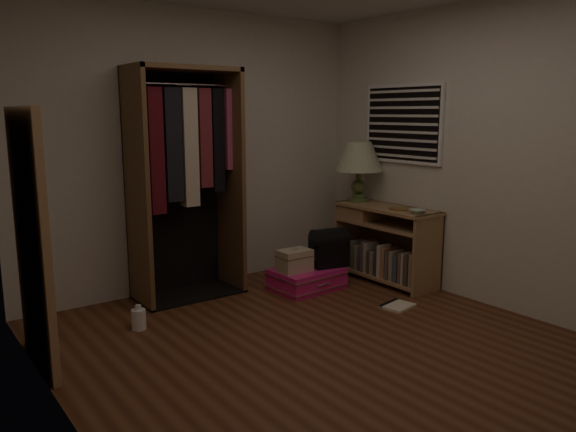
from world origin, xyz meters
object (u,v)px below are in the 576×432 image
(open_wardrobe, at_px, (185,164))
(table_lamp, at_px, (359,158))
(black_bag, at_px, (329,247))
(white_jug, at_px, (139,319))
(pink_suitcase, at_px, (307,279))
(console_bookshelf, at_px, (382,242))
(floor_mirror, at_px, (32,241))
(train_case, at_px, (295,260))

(open_wardrobe, xyz_separation_m, table_lamp, (1.77, -0.36, -0.00))
(open_wardrobe, relative_size, black_bag, 5.38)
(black_bag, distance_m, white_jug, 1.93)
(open_wardrobe, xyz_separation_m, pink_suitcase, (0.97, -0.53, -1.10))
(console_bookshelf, xyz_separation_m, floor_mirror, (-3.24, -0.04, 0.46))
(floor_mirror, relative_size, train_case, 5.55)
(console_bookshelf, height_order, table_lamp, table_lamp)
(console_bookshelf, relative_size, open_wardrobe, 0.55)
(train_case, xyz_separation_m, white_jug, (-1.52, -0.01, -0.22))
(floor_mirror, xyz_separation_m, table_lamp, (3.24, 0.41, 0.35))
(black_bag, height_order, white_jug, black_bag)
(floor_mirror, bearing_deg, open_wardrobe, 27.67)
(open_wardrobe, bearing_deg, white_jug, -142.10)
(pink_suitcase, height_order, train_case, train_case)
(white_jug, bearing_deg, console_bookshelf, -4.15)
(open_wardrobe, relative_size, pink_suitcase, 3.01)
(console_bookshelf, relative_size, pink_suitcase, 1.64)
(black_bag, bearing_deg, white_jug, -168.01)
(pink_suitcase, distance_m, table_lamp, 1.37)
(table_lamp, bearing_deg, console_bookshelf, -90.80)
(table_lamp, xyz_separation_m, white_jug, (-2.48, -0.19, -1.12))
(console_bookshelf, distance_m, table_lamp, 0.89)
(pink_suitcase, bearing_deg, open_wardrobe, 148.84)
(console_bookshelf, distance_m, open_wardrobe, 2.08)
(floor_mirror, bearing_deg, white_jug, 16.01)
(table_lamp, bearing_deg, black_bag, -158.95)
(open_wardrobe, distance_m, pink_suitcase, 1.56)
(black_bag, bearing_deg, pink_suitcase, 179.48)
(floor_mirror, height_order, table_lamp, floor_mirror)
(console_bookshelf, bearing_deg, train_case, 168.54)
(console_bookshelf, height_order, open_wardrobe, open_wardrobe)
(black_bag, height_order, table_lamp, table_lamp)
(console_bookshelf, relative_size, train_case, 3.66)
(train_case, xyz_separation_m, table_lamp, (0.96, 0.18, 0.89))
(floor_mirror, xyz_separation_m, pink_suitcase, (2.44, 0.24, -0.75))
(floor_mirror, xyz_separation_m, white_jug, (0.76, 0.22, -0.77))
(black_bag, bearing_deg, train_case, -173.66)
(black_bag, relative_size, table_lamp, 0.62)
(open_wardrobe, bearing_deg, floor_mirror, -152.33)
(open_wardrobe, height_order, white_jug, open_wardrobe)
(open_wardrobe, height_order, floor_mirror, open_wardrobe)
(floor_mirror, relative_size, table_lamp, 2.76)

